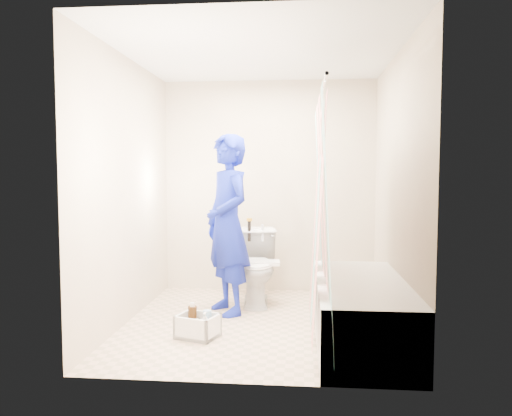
# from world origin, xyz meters

# --- Properties ---
(floor) EXTENTS (2.60, 2.60, 0.00)m
(floor) POSITION_xyz_m (0.00, 0.00, 0.00)
(floor) COLOR tan
(floor) RESTS_ON ground
(ceiling) EXTENTS (2.40, 2.60, 0.02)m
(ceiling) POSITION_xyz_m (0.00, 0.00, 2.40)
(ceiling) COLOR silver
(ceiling) RESTS_ON wall_back
(wall_back) EXTENTS (2.40, 0.02, 2.40)m
(wall_back) POSITION_xyz_m (0.00, 1.30, 1.20)
(wall_back) COLOR tan
(wall_back) RESTS_ON ground
(wall_front) EXTENTS (2.40, 0.02, 2.40)m
(wall_front) POSITION_xyz_m (0.00, -1.30, 1.20)
(wall_front) COLOR tan
(wall_front) RESTS_ON ground
(wall_left) EXTENTS (0.02, 2.60, 2.40)m
(wall_left) POSITION_xyz_m (-1.20, 0.00, 1.20)
(wall_left) COLOR tan
(wall_left) RESTS_ON ground
(wall_right) EXTENTS (0.02, 2.60, 2.40)m
(wall_right) POSITION_xyz_m (1.20, 0.00, 1.20)
(wall_right) COLOR tan
(wall_right) RESTS_ON ground
(bathtub) EXTENTS (0.70, 1.75, 0.50)m
(bathtub) POSITION_xyz_m (0.85, -0.43, 0.27)
(bathtub) COLOR white
(bathtub) RESTS_ON ground
(curtain_rod) EXTENTS (0.02, 1.90, 0.02)m
(curtain_rod) POSITION_xyz_m (0.52, -0.43, 1.95)
(curtain_rod) COLOR silver
(curtain_rod) RESTS_ON wall_back
(shower_curtain) EXTENTS (0.06, 1.75, 1.80)m
(shower_curtain) POSITION_xyz_m (0.52, -0.43, 1.02)
(shower_curtain) COLOR white
(shower_curtain) RESTS_ON curtain_rod
(toilet) EXTENTS (0.49, 0.78, 0.76)m
(toilet) POSITION_xyz_m (-0.09, 0.70, 0.38)
(toilet) COLOR silver
(toilet) RESTS_ON ground
(tank_lid) EXTENTS (0.48, 0.24, 0.04)m
(tank_lid) POSITION_xyz_m (-0.08, 0.57, 0.45)
(tank_lid) COLOR silver
(tank_lid) RESTS_ON toilet
(tank_internals) EXTENTS (0.19, 0.06, 0.25)m
(tank_internals) POSITION_xyz_m (-0.15, 0.90, 0.75)
(tank_internals) COLOR black
(tank_internals) RESTS_ON toilet
(plumber) EXTENTS (0.69, 0.75, 1.73)m
(plumber) POSITION_xyz_m (-0.33, 0.32, 0.86)
(plumber) COLOR #0F3298
(plumber) RESTS_ON ground
(cleaning_caddy) EXTENTS (0.38, 0.34, 0.24)m
(cleaning_caddy) POSITION_xyz_m (-0.46, -0.44, 0.09)
(cleaning_caddy) COLOR silver
(cleaning_caddy) RESTS_ON ground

